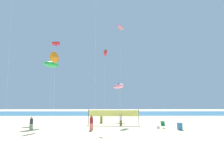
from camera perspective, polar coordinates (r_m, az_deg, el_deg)
name	(u,v)px	position (r m, az deg, el deg)	size (l,w,h in m)	color
ground_plane	(94,138)	(17.99, -5.77, -16.80)	(120.00, 120.00, 0.00)	beige
ocean_band	(105,113)	(53.12, -2.33, -9.36)	(120.00, 20.00, 0.01)	teal
beachgoer_white_shirt	(121,119)	(26.48, 2.85, -11.29)	(0.37, 0.37, 1.63)	olive
beachgoer_maroon_shirt	(91,122)	(22.10, -6.66, -12.09)	(0.42, 0.42, 1.85)	#EA7260
beachgoer_olive_shirt	(101,117)	(29.31, -3.45, -10.56)	(0.41, 0.41, 1.79)	olive
beachgoer_charcoal_shirt	(31,123)	(24.22, -24.55, -11.31)	(0.38, 0.38, 1.65)	#99B28C
folding_beach_chair	(163,125)	(24.64, 16.13, -12.46)	(0.52, 0.65, 0.89)	#1E8C4C
trash_barrel	(180,126)	(23.92, 21.01, -12.61)	(0.65, 0.65, 0.86)	teal
volleyball_net	(113,114)	(26.60, 0.46, -9.63)	(7.53, 0.57, 2.40)	#4C4C51
beach_handbag	(158,127)	(24.35, 14.69, -13.32)	(0.38, 0.19, 0.31)	white
kite_pink_tube	(120,27)	(38.80, 2.64, 17.79)	(1.43, 1.72, 19.30)	silver
kite_orange_delta	(55,57)	(28.15, -17.88, 8.20)	(1.20, 1.56, 10.94)	silver
kite_pink_inflatable	(119,86)	(33.08, 2.18, -0.71)	(2.48, 2.08, 6.96)	silver
kite_green_inflatable	(52,64)	(30.51, -18.91, 6.02)	(2.37, 2.89, 10.25)	silver
kite_red_delta	(104,53)	(25.72, -2.44, 10.05)	(0.70, 0.98, 10.95)	silver
kite_red_tube	(56,44)	(38.38, -17.63, 12.27)	(1.41, 0.88, 15.52)	silver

